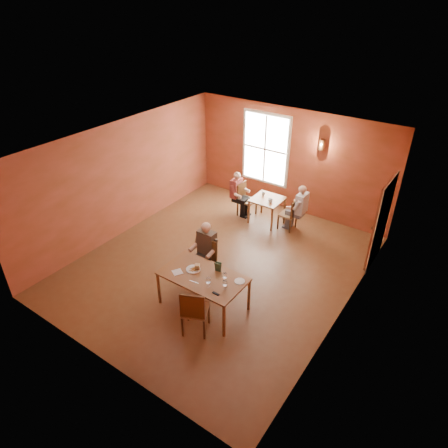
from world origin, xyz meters
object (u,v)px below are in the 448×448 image
Objects in this scene: chair_diner_white at (288,214)px; diner_white at (289,208)px; second_table at (267,210)px; chair_diner_main at (203,263)px; diner_main at (202,258)px; main_table at (203,291)px; diner_maroon at (246,195)px; chair_empty at (195,309)px; chair_diner_maroon at (247,200)px.

chair_diner_white is 0.70× the size of diner_white.
chair_diner_main is at bearing -87.17° from second_table.
diner_main is at bearing 170.60° from diner_white.
main_table is at bearing 179.63° from diner_white.
diner_main is at bearing 14.76° from diner_maroon.
diner_white reaches higher than chair_empty.
main_table is 1.77× the size of chair_diner_maroon.
main_table is 4.01m from chair_diner_maroon.
chair_diner_main is 0.97× the size of chair_empty.
main_table is at bearing 19.01° from chair_diner_maroon.
second_table is at bearing 99.81° from main_table.
chair_diner_white is (-0.29, 4.40, -0.07)m from chair_empty.
diner_white is (0.03, 0.00, 0.19)m from chair_diner_white.
chair_diner_white is at bearing 0.00° from second_table.
second_table is (-0.16, 3.17, -0.31)m from diner_main.
chair_diner_maroon is at bearing 90.00° from diner_maroon.
chair_empty reaches higher than chair_diner_main.
chair_diner_white reaches higher than main_table.
diner_white is (0.02, 3.79, 0.24)m from main_table.
main_table is 3.85m from second_table.
diner_white is (0.52, 3.17, -0.02)m from diner_main.
chair_diner_main reaches higher than chair_diner_white.
diner_main is 3.19m from second_table.
diner_main is 1.27× the size of chair_empty.
chair_empty reaches higher than second_table.
chair_empty is at bearing -176.27° from chair_diner_white.
diner_white is 1.34m from chair_diner_maroon.
diner_main is at bearing 97.57° from chair_empty.
diner_maroon is at bearing -75.10° from chair_diner_main.
second_table is at bearing 90.00° from chair_diner_maroon.
chair_diner_main is 0.16m from diner_main.
diner_main reaches higher than chair_diner_maroon.
diner_maroon is (-0.84, 3.17, -0.04)m from diner_main.
chair_diner_maroon is at bearing 85.02° from chair_empty.
chair_empty is 4.41m from diner_white.
diner_maroon reaches higher than second_table.
second_table is (-0.16, 3.14, -0.15)m from chair_diner_main.
chair_diner_main reaches higher than chair_diner_maroon.
chair_diner_maroon is (-1.30, 0.00, 0.03)m from chair_diner_white.
main_table is at bearing -80.19° from second_table.
diner_maroon is (-0.03, 0.00, 0.14)m from chair_diner_maroon.
diner_maroon reaches higher than chair_empty.
chair_diner_white is 0.93× the size of chair_diner_maroon.
chair_diner_main is 3.25m from diner_maroon.
second_table is at bearing 77.21° from chair_empty.
chair_diner_white is at bearing 90.08° from main_table.
diner_main reaches higher than main_table.
diner_main is 1.48× the size of chair_diner_white.
second_table is 0.73m from diner_maroon.
chair_diner_main is at bearing 14.90° from diner_maroon.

